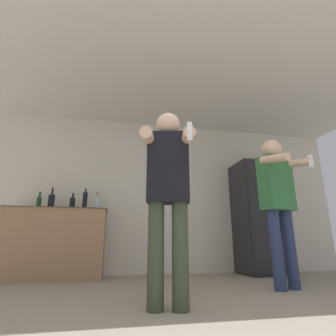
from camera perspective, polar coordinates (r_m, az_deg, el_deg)
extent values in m
cube|color=beige|center=(4.45, -4.72, -5.65)|extent=(7.00, 0.06, 2.55)
cube|color=silver|center=(3.51, -0.82, 20.74)|extent=(7.00, 3.64, 0.05)
cube|color=#262628|center=(4.65, 18.80, -9.98)|extent=(0.63, 0.63, 1.80)
cube|color=black|center=(4.37, 20.91, -9.44)|extent=(0.61, 0.01, 1.73)
cylinder|color=#99999E|center=(4.47, 23.18, -8.17)|extent=(0.02, 0.02, 0.81)
cube|color=#997551|center=(4.09, -23.30, -14.90)|extent=(1.32, 0.60, 0.93)
cube|color=brown|center=(4.12, -22.57, -8.39)|extent=(1.35, 0.63, 0.01)
cylinder|color=black|center=(4.11, -20.13, -7.32)|extent=(0.07, 0.07, 0.18)
cylinder|color=black|center=(4.13, -19.97, -5.64)|extent=(0.03, 0.03, 0.07)
sphere|color=#B29933|center=(4.13, -19.92, -5.17)|extent=(0.03, 0.03, 0.03)
cylinder|color=#194723|center=(4.20, -26.31, -6.86)|extent=(0.06, 0.06, 0.17)
cylinder|color=#194723|center=(4.22, -26.11, -5.27)|extent=(0.03, 0.03, 0.07)
sphere|color=black|center=(4.22, -26.05, -4.80)|extent=(0.03, 0.03, 0.03)
cylinder|color=silver|center=(4.07, -15.26, -7.70)|extent=(0.08, 0.08, 0.17)
cylinder|color=silver|center=(4.09, -15.13, -5.99)|extent=(0.03, 0.03, 0.08)
sphere|color=maroon|center=(4.10, -15.09, -5.45)|extent=(0.04, 0.04, 0.04)
cylinder|color=black|center=(4.16, -24.09, -6.77)|extent=(0.09, 0.09, 0.21)
cylinder|color=black|center=(4.19, -23.85, -4.72)|extent=(0.03, 0.03, 0.10)
sphere|color=maroon|center=(4.20, -23.78, -4.07)|extent=(0.03, 0.03, 0.03)
cylinder|color=black|center=(4.09, -17.66, -6.92)|extent=(0.07, 0.07, 0.26)
cylinder|color=black|center=(4.12, -17.47, -4.69)|extent=(0.03, 0.03, 0.07)
sphere|color=silver|center=(4.13, -17.43, -4.24)|extent=(0.03, 0.03, 0.03)
cylinder|color=#38422D|center=(2.09, -2.68, -18.28)|extent=(0.13, 0.13, 0.78)
cylinder|color=#38422D|center=(2.09, 2.68, -18.28)|extent=(0.13, 0.13, 0.78)
cube|color=black|center=(2.17, 0.00, -0.03)|extent=(0.37, 0.27, 0.58)
sphere|color=beige|center=(2.31, 0.00, 9.40)|extent=(0.20, 0.20, 0.20)
cylinder|color=beige|center=(2.09, -4.45, 6.80)|extent=(0.16, 0.35, 0.15)
cylinder|color=beige|center=(2.09, 4.39, 6.82)|extent=(0.16, 0.35, 0.15)
cube|color=white|center=(1.93, 4.73, 7.91)|extent=(0.04, 0.04, 0.14)
cylinder|color=navy|center=(3.14, 22.55, -15.96)|extent=(0.12, 0.12, 0.83)
cylinder|color=navy|center=(3.30, 25.01, -15.65)|extent=(0.12, 0.12, 0.83)
cube|color=#2D6B38|center=(3.29, 22.39, -3.18)|extent=(0.42, 0.29, 0.62)
sphere|color=beige|center=(3.40, 21.63, 3.80)|extent=(0.23, 0.23, 0.23)
cylinder|color=beige|center=(3.10, 22.16, 1.91)|extent=(0.18, 0.37, 0.15)
cylinder|color=beige|center=(3.38, 26.19, 0.99)|extent=(0.18, 0.37, 0.15)
cube|color=white|center=(3.27, 28.65, 1.26)|extent=(0.04, 0.04, 0.14)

